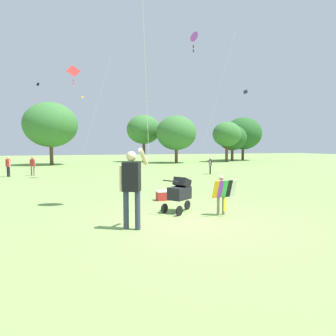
# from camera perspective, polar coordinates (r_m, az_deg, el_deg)

# --- Properties ---
(ground_plane) EXTENTS (120.00, 120.00, 0.00)m
(ground_plane) POSITION_cam_1_polar(r_m,az_deg,el_deg) (7.56, 4.14, -10.34)
(ground_plane) COLOR #75994C
(treeline_distant) EXTENTS (44.54, 7.59, 6.45)m
(treeline_distant) POSITION_cam_1_polar(r_m,az_deg,el_deg) (33.63, -5.27, 7.31)
(treeline_distant) COLOR brown
(treeline_distant) RESTS_ON ground
(child_with_butterfly_kite) EXTENTS (0.71, 0.37, 1.11)m
(child_with_butterfly_kite) POSITION_cam_1_polar(r_m,az_deg,el_deg) (8.05, 10.69, -4.64)
(child_with_butterfly_kite) COLOR #7F705B
(child_with_butterfly_kite) RESTS_ON ground
(person_adult_flyer) EXTENTS (0.72, 0.52, 1.89)m
(person_adult_flyer) POSITION_cam_1_polar(r_m,az_deg,el_deg) (6.58, -7.28, -2.91)
(person_adult_flyer) COLOR #33384C
(person_adult_flyer) RESTS_ON ground
(stroller) EXTENTS (1.06, 0.88, 1.03)m
(stroller) POSITION_cam_1_polar(r_m,az_deg,el_deg) (8.33, 2.40, -4.70)
(stroller) COLOR black
(stroller) RESTS_ON ground
(kite_orange_delta) EXTENTS (2.07, 4.07, 6.65)m
(kite_orange_delta) POSITION_cam_1_polar(r_m,az_deg,el_deg) (18.00, -18.13, 17.03)
(kite_orange_delta) COLOR red
(kite_orange_delta) RESTS_ON ground
(kite_green_novelty) EXTENTS (1.69, 2.08, 7.78)m
(kite_green_novelty) POSITION_cam_1_polar(r_m,az_deg,el_deg) (16.09, 5.36, 24.17)
(kite_green_novelty) COLOR purple
(kite_green_novelty) RESTS_ON ground
(distant_kites_cluster) EXTENTS (29.37, 14.63, 11.38)m
(distant_kites_cluster) POSITION_cam_1_polar(r_m,az_deg,el_deg) (28.79, -30.01, 21.25)
(distant_kites_cluster) COLOR white
(person_red_shirt) EXTENTS (0.36, 0.28, 1.27)m
(person_red_shirt) POSITION_cam_1_polar(r_m,az_deg,el_deg) (20.67, -25.47, 0.67)
(person_red_shirt) COLOR #7F705B
(person_red_shirt) RESTS_ON ground
(person_sitting_far) EXTENTS (0.28, 0.32, 1.19)m
(person_sitting_far) POSITION_cam_1_polar(r_m,az_deg,el_deg) (19.92, 8.46, 0.78)
(person_sitting_far) COLOR #232328
(person_sitting_far) RESTS_ON ground
(person_kid_running) EXTENTS (0.31, 0.34, 1.30)m
(person_kid_running) POSITION_cam_1_polar(r_m,az_deg,el_deg) (20.60, -29.34, 0.58)
(person_kid_running) COLOR #232328
(person_kid_running) RESTS_ON ground
(cooler_box) EXTENTS (0.45, 0.33, 0.35)m
(cooler_box) POSITION_cam_1_polar(r_m,az_deg,el_deg) (10.20, -1.04, -5.49)
(cooler_box) COLOR red
(cooler_box) RESTS_ON ground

